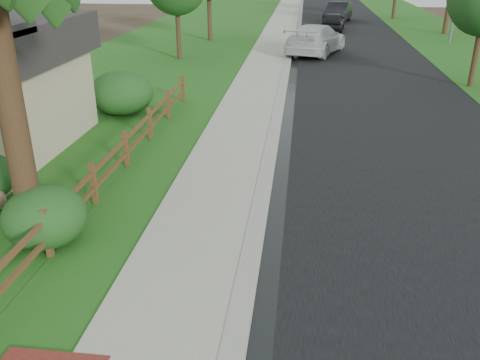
# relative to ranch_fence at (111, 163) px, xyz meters

# --- Properties ---
(road) EXTENTS (8.00, 90.00, 0.02)m
(road) POSITION_rel_ranch_fence_xyz_m (8.20, 28.60, -0.61)
(road) COLOR black
(road) RESTS_ON ground
(curb) EXTENTS (0.40, 90.00, 0.12)m
(curb) POSITION_rel_ranch_fence_xyz_m (4.00, 28.60, -0.56)
(curb) COLOR gray
(curb) RESTS_ON ground
(wet_gutter) EXTENTS (0.50, 90.00, 0.00)m
(wet_gutter) POSITION_rel_ranch_fence_xyz_m (4.35, 28.60, -0.60)
(wet_gutter) COLOR black
(wet_gutter) RESTS_ON road
(sidewalk) EXTENTS (2.20, 90.00, 0.10)m
(sidewalk) POSITION_rel_ranch_fence_xyz_m (2.70, 28.60, -0.57)
(sidewalk) COLOR #9F9D8A
(sidewalk) RESTS_ON ground
(grass_strip) EXTENTS (1.60, 90.00, 0.06)m
(grass_strip) POSITION_rel_ranch_fence_xyz_m (0.80, 28.60, -0.59)
(grass_strip) COLOR #265518
(grass_strip) RESTS_ON ground
(lawn_near) EXTENTS (9.00, 90.00, 0.04)m
(lawn_near) POSITION_rel_ranch_fence_xyz_m (-4.40, 28.60, -0.60)
(lawn_near) COLOR #265518
(lawn_near) RESTS_ON ground
(verge_far) EXTENTS (6.00, 90.00, 0.04)m
(verge_far) POSITION_rel_ranch_fence_xyz_m (15.10, 28.60, -0.60)
(verge_far) COLOR #265518
(verge_far) RESTS_ON ground
(ranch_fence) EXTENTS (0.12, 16.92, 1.10)m
(ranch_fence) POSITION_rel_ranch_fence_xyz_m (0.00, 0.00, 0.00)
(ranch_fence) COLOR #54391C
(ranch_fence) RESTS_ON ground
(white_suv) EXTENTS (4.25, 6.57, 1.77)m
(white_suv) POSITION_rel_ranch_fence_xyz_m (5.60, 20.44, 0.29)
(white_suv) COLOR silver
(white_suv) RESTS_ON road
(dark_car_mid) EXTENTS (2.18, 4.47, 1.47)m
(dark_car_mid) POSITION_rel_ranch_fence_xyz_m (7.14, 31.26, 0.14)
(dark_car_mid) COLOR black
(dark_car_mid) RESTS_ON road
(dark_car_far) EXTENTS (2.96, 5.47, 1.71)m
(dark_car_far) POSITION_rel_ranch_fence_xyz_m (7.84, 37.31, 0.26)
(dark_car_far) COLOR black
(dark_car_far) RESTS_ON road
(shrub_a) EXTENTS (1.90, 1.90, 1.28)m
(shrub_a) POSITION_rel_ranch_fence_xyz_m (-0.30, -3.07, 0.02)
(shrub_a) COLOR #1F4819
(shrub_a) RESTS_ON ground
(shrub_d) EXTENTS (2.42, 2.42, 1.65)m
(shrub_d) POSITION_rel_ranch_fence_xyz_m (-1.92, 6.42, 0.21)
(shrub_d) COLOR #1F4819
(shrub_d) RESTS_ON ground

